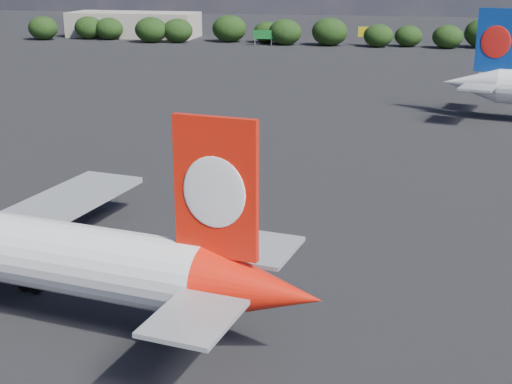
# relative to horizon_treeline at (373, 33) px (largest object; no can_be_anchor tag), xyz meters

# --- Properties ---
(ground) EXTENTS (500.00, 500.00, 0.00)m
(ground) POSITION_rel_horizon_treeline_xyz_m (-13.87, -120.19, -3.88)
(ground) COLOR black
(ground) RESTS_ON ground
(terminal_building) EXTENTS (42.00, 16.00, 8.00)m
(terminal_building) POSITION_rel_horizon_treeline_xyz_m (-78.87, 11.81, 0.12)
(terminal_building) COLOR #9D9387
(terminal_building) RESTS_ON ground
(highway_sign) EXTENTS (6.00, 0.30, 4.50)m
(highway_sign) POSITION_rel_horizon_treeline_xyz_m (-31.87, -4.19, -0.75)
(highway_sign) COLOR #156A25
(highway_sign) RESTS_ON ground
(billboard_yellow) EXTENTS (5.00, 0.30, 5.50)m
(billboard_yellow) POSITION_rel_horizon_treeline_xyz_m (-1.87, 1.81, -0.01)
(billboard_yellow) COLOR gold
(billboard_yellow) RESTS_ON ground
(horizon_treeline) EXTENTS (206.52, 15.55, 9.32)m
(horizon_treeline) POSITION_rel_horizon_treeline_xyz_m (0.00, 0.00, 0.00)
(horizon_treeline) COLOR black
(horizon_treeline) RESTS_ON ground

